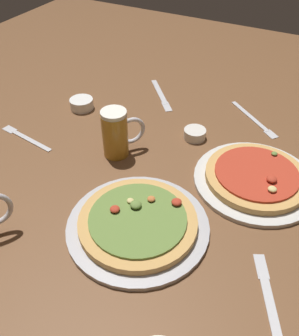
{
  "coord_description": "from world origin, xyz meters",
  "views": [
    {
      "loc": [
        0.34,
        -0.65,
        0.65
      ],
      "look_at": [
        0.0,
        0.0,
        0.02
      ],
      "focal_mm": 39.39,
      "sensor_mm": 36.0,
      "label": 1
    }
  ],
  "objects_px": {
    "pizza_plate_near": "(138,223)",
    "fork_spare": "(254,119)",
    "ramekin_butter": "(82,104)",
    "fork_left": "(25,137)",
    "knife_spare": "(270,305)",
    "knife_right": "(161,95)",
    "ramekin_sauce": "(195,134)",
    "beer_mug_pale": "(117,133)",
    "pizza_plate_far": "(256,178)"
  },
  "relations": [
    {
      "from": "pizza_plate_far",
      "to": "ramekin_sauce",
      "type": "height_order",
      "value": "pizza_plate_far"
    },
    {
      "from": "pizza_plate_near",
      "to": "ramekin_butter",
      "type": "xyz_separation_m",
      "value": [
        -0.42,
        0.37,
        0.0
      ]
    },
    {
      "from": "ramekin_butter",
      "to": "knife_spare",
      "type": "distance_m",
      "value": 0.84
    },
    {
      "from": "pizza_plate_near",
      "to": "knife_spare",
      "type": "xyz_separation_m",
      "value": [
        0.31,
        -0.05,
        -0.01
      ]
    },
    {
      "from": "pizza_plate_far",
      "to": "beer_mug_pale",
      "type": "xyz_separation_m",
      "value": [
        -0.38,
        -0.06,
        0.05
      ]
    },
    {
      "from": "fork_spare",
      "to": "knife_spare",
      "type": "height_order",
      "value": "same"
    },
    {
      "from": "ramekin_sauce",
      "to": "knife_right",
      "type": "height_order",
      "value": "ramekin_sauce"
    },
    {
      "from": "ramekin_sauce",
      "to": "knife_right",
      "type": "distance_m",
      "value": 0.27
    },
    {
      "from": "beer_mug_pale",
      "to": "knife_right",
      "type": "bearing_deg",
      "value": 95.9
    },
    {
      "from": "ramekin_sauce",
      "to": "fork_left",
      "type": "height_order",
      "value": "ramekin_sauce"
    },
    {
      "from": "pizza_plate_far",
      "to": "fork_spare",
      "type": "height_order",
      "value": "pizza_plate_far"
    },
    {
      "from": "pizza_plate_far",
      "to": "fork_left",
      "type": "relative_size",
      "value": 1.54
    },
    {
      "from": "beer_mug_pale",
      "to": "ramekin_sauce",
      "type": "distance_m",
      "value": 0.24
    },
    {
      "from": "pizza_plate_far",
      "to": "fork_left",
      "type": "xyz_separation_m",
      "value": [
        -0.66,
        -0.13,
        -0.01
      ]
    },
    {
      "from": "pizza_plate_far",
      "to": "beer_mug_pale",
      "type": "relative_size",
      "value": 2.27
    },
    {
      "from": "ramekin_butter",
      "to": "fork_left",
      "type": "bearing_deg",
      "value": -103.06
    },
    {
      "from": "fork_spare",
      "to": "ramekin_butter",
      "type": "bearing_deg",
      "value": -159.75
    },
    {
      "from": "knife_right",
      "to": "fork_spare",
      "type": "height_order",
      "value": "same"
    },
    {
      "from": "pizza_plate_near",
      "to": "fork_left",
      "type": "bearing_deg",
      "value": 162.5
    },
    {
      "from": "beer_mug_pale",
      "to": "fork_spare",
      "type": "relative_size",
      "value": 0.73
    },
    {
      "from": "fork_spare",
      "to": "knife_spare",
      "type": "relative_size",
      "value": 0.85
    },
    {
      "from": "pizza_plate_far",
      "to": "fork_left",
      "type": "height_order",
      "value": "pizza_plate_far"
    },
    {
      "from": "beer_mug_pale",
      "to": "knife_spare",
      "type": "distance_m",
      "value": 0.57
    },
    {
      "from": "ramekin_sauce",
      "to": "knife_right",
      "type": "bearing_deg",
      "value": 138.05
    },
    {
      "from": "knife_spare",
      "to": "ramekin_butter",
      "type": "bearing_deg",
      "value": 150.28
    },
    {
      "from": "fork_left",
      "to": "fork_spare",
      "type": "bearing_deg",
      "value": 35.5
    },
    {
      "from": "knife_right",
      "to": "ramekin_butter",
      "type": "bearing_deg",
      "value": -134.63
    },
    {
      "from": "ramekin_sauce",
      "to": "ramekin_butter",
      "type": "height_order",
      "value": "ramekin_butter"
    },
    {
      "from": "pizza_plate_near",
      "to": "fork_spare",
      "type": "height_order",
      "value": "pizza_plate_near"
    },
    {
      "from": "ramekin_butter",
      "to": "knife_right",
      "type": "height_order",
      "value": "ramekin_butter"
    },
    {
      "from": "fork_left",
      "to": "pizza_plate_far",
      "type": "bearing_deg",
      "value": 10.83
    },
    {
      "from": "knife_right",
      "to": "fork_spare",
      "type": "xyz_separation_m",
      "value": [
        0.33,
        -0.0,
        0.0
      ]
    },
    {
      "from": "fork_left",
      "to": "beer_mug_pale",
      "type": "bearing_deg",
      "value": 13.46
    },
    {
      "from": "pizza_plate_far",
      "to": "ramekin_butter",
      "type": "distance_m",
      "value": 0.62
    },
    {
      "from": "fork_left",
      "to": "ramekin_sauce",
      "type": "bearing_deg",
      "value": 27.87
    },
    {
      "from": "ramekin_butter",
      "to": "fork_spare",
      "type": "xyz_separation_m",
      "value": [
        0.53,
        0.2,
        -0.01
      ]
    },
    {
      "from": "beer_mug_pale",
      "to": "fork_left",
      "type": "height_order",
      "value": "beer_mug_pale"
    },
    {
      "from": "fork_left",
      "to": "knife_right",
      "type": "height_order",
      "value": "same"
    },
    {
      "from": "ramekin_sauce",
      "to": "fork_left",
      "type": "relative_size",
      "value": 0.32
    },
    {
      "from": "beer_mug_pale",
      "to": "knife_spare",
      "type": "bearing_deg",
      "value": -28.11
    },
    {
      "from": "beer_mug_pale",
      "to": "knife_right",
      "type": "height_order",
      "value": "beer_mug_pale"
    },
    {
      "from": "knife_right",
      "to": "pizza_plate_near",
      "type": "bearing_deg",
      "value": -68.68
    },
    {
      "from": "beer_mug_pale",
      "to": "fork_left",
      "type": "distance_m",
      "value": 0.3
    },
    {
      "from": "beer_mug_pale",
      "to": "ramekin_butter",
      "type": "distance_m",
      "value": 0.28
    },
    {
      "from": "pizza_plate_far",
      "to": "beer_mug_pale",
      "type": "height_order",
      "value": "beer_mug_pale"
    },
    {
      "from": "beer_mug_pale",
      "to": "knife_spare",
      "type": "height_order",
      "value": "beer_mug_pale"
    },
    {
      "from": "pizza_plate_near",
      "to": "beer_mug_pale",
      "type": "relative_size",
      "value": 2.33
    },
    {
      "from": "beer_mug_pale",
      "to": "ramekin_sauce",
      "type": "bearing_deg",
      "value": 45.73
    },
    {
      "from": "pizza_plate_far",
      "to": "beer_mug_pale",
      "type": "distance_m",
      "value": 0.39
    },
    {
      "from": "beer_mug_pale",
      "to": "knife_spare",
      "type": "relative_size",
      "value": 0.63
    }
  ]
}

